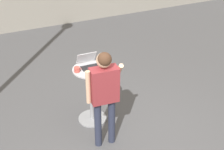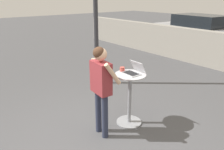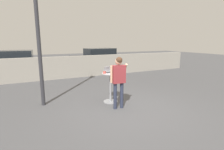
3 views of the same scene
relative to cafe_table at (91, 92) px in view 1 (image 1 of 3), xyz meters
name	(u,v)px [view 1 (image 1 of 3)]	position (x,y,z in m)	size (l,w,h in m)	color
pavement_kerb	(35,6)	(0.12, 4.76, 0.05)	(16.33, 0.35, 1.25)	gray
cafe_table	(91,92)	(0.00, 0.00, 0.00)	(0.59, 0.59, 1.03)	gray
laptop	(89,64)	(0.00, 0.08, 0.50)	(0.33, 0.35, 0.22)	#B7BABF
coffee_mug	(77,70)	(-0.23, 0.00, 0.49)	(0.12, 0.09, 0.08)	#C14C42
standing_person	(104,89)	(-0.03, -0.65, 0.46)	(0.56, 0.34, 1.64)	#282D42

